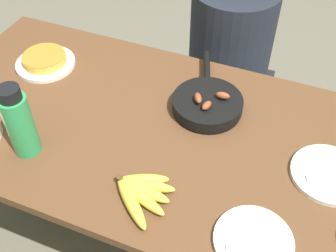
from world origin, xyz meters
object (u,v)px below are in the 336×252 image
at_px(banana_bunch, 140,191).
at_px(water_bottle, 19,123).
at_px(frittata_plate_center, 45,61).
at_px(person_figure, 227,76).
at_px(skillet, 207,103).
at_px(empty_plate_near_front, 253,241).
at_px(empty_plate_far_left, 329,174).

bearing_deg(banana_bunch, water_bottle, 176.29).
relative_size(frittata_plate_center, person_figure, 0.19).
height_order(banana_bunch, skillet, skillet).
height_order(banana_bunch, person_figure, person_figure).
bearing_deg(water_bottle, empty_plate_near_front, -3.96).
height_order(water_bottle, person_figure, person_figure).
xyz_separation_m(empty_plate_far_left, water_bottle, (-0.91, -0.25, 0.11)).
relative_size(skillet, water_bottle, 1.55).
relative_size(skillet, empty_plate_far_left, 1.73).
height_order(frittata_plate_center, empty_plate_far_left, frittata_plate_center).
bearing_deg(person_figure, empty_plate_near_front, -71.02).
bearing_deg(empty_plate_far_left, banana_bunch, -150.78).
bearing_deg(banana_bunch, frittata_plate_center, 145.18).
bearing_deg(skillet, banana_bunch, 152.21).
height_order(frittata_plate_center, water_bottle, water_bottle).
bearing_deg(empty_plate_far_left, water_bottle, -164.41).
distance_m(frittata_plate_center, water_bottle, 0.45).
relative_size(empty_plate_near_front, person_figure, 0.18).
distance_m(skillet, water_bottle, 0.63).
distance_m(skillet, person_figure, 0.63).
height_order(skillet, frittata_plate_center, skillet).
relative_size(empty_plate_far_left, person_figure, 0.19).
height_order(banana_bunch, frittata_plate_center, frittata_plate_center).
distance_m(water_bottle, person_figure, 1.11).
relative_size(skillet, frittata_plate_center, 1.73).
bearing_deg(empty_plate_far_left, person_figure, 125.95).
relative_size(banana_bunch, empty_plate_near_front, 0.99).
bearing_deg(water_bottle, banana_bunch, -3.71).
bearing_deg(empty_plate_near_front, person_figure, 108.98).
xyz_separation_m(banana_bunch, frittata_plate_center, (-0.61, 0.42, 0.00)).
distance_m(skillet, empty_plate_near_front, 0.53).
height_order(empty_plate_near_front, water_bottle, water_bottle).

